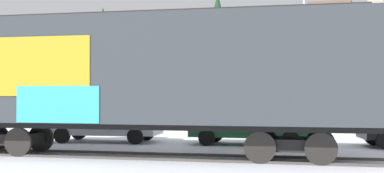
# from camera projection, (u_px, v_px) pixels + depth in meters

# --- Properties ---
(ground_plane) EXTENTS (260.00, 260.00, 0.00)m
(ground_plane) POSITION_uv_depth(u_px,v_px,m) (126.00, 157.00, 16.64)
(ground_plane) COLOR silver
(track) EXTENTS (60.01, 2.76, 0.08)m
(track) POSITION_uv_depth(u_px,v_px,m) (209.00, 158.00, 16.06)
(track) COLOR #4C4742
(track) RESTS_ON ground_plane
(freight_car) EXTENTS (14.63, 2.99, 4.61)m
(freight_car) POSITION_uv_depth(u_px,v_px,m) (140.00, 73.00, 16.57)
(freight_car) COLOR #33383D
(freight_car) RESTS_ON ground_plane
(flagpole) EXTENTS (0.96, 1.02, 9.90)m
(flagpole) POSITION_uv_depth(u_px,v_px,m) (302.00, 10.00, 25.06)
(flagpole) COLOR silver
(flagpole) RESTS_ON ground_plane
(hillside) EXTENTS (137.65, 38.21, 18.32)m
(hillside) POSITION_uv_depth(u_px,v_px,m) (274.00, 66.00, 93.74)
(hillside) COLOR silver
(hillside) RESTS_ON ground_plane
(parked_car_silver) EXTENTS (4.57, 2.20, 1.73)m
(parked_car_silver) POSITION_uv_depth(u_px,v_px,m) (105.00, 121.00, 21.80)
(parked_car_silver) COLOR #B7BABF
(parked_car_silver) RESTS_ON ground_plane
(parked_car_green) EXTENTS (4.69, 1.94, 1.68)m
(parked_car_green) POSITION_uv_depth(u_px,v_px,m) (249.00, 123.00, 20.56)
(parked_car_green) COLOR #1E5933
(parked_car_green) RESTS_ON ground_plane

